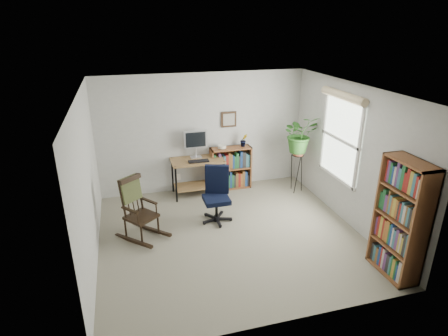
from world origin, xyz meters
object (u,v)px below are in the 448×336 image
object	(u,v)px
desk	(198,177)
office_chair	(216,195)
low_bookshelf	(231,168)
tall_bookshelf	(401,220)
rocking_chair	(141,209)

from	to	relation	value
desk	office_chair	xyz separation A→B (m)	(0.09, -1.17, 0.13)
desk	low_bookshelf	distance (m)	0.74
low_bookshelf	tall_bookshelf	size ratio (longest dim) A/B	0.53
rocking_chair	office_chair	bearing A→B (deg)	-29.93
tall_bookshelf	rocking_chair	bearing A→B (deg)	150.65
low_bookshelf	tall_bookshelf	bearing A→B (deg)	-67.61
low_bookshelf	desk	bearing A→B (deg)	-170.60
office_chair	rocking_chair	world-z (taller)	rocking_chair
office_chair	low_bookshelf	bearing A→B (deg)	81.81
tall_bookshelf	low_bookshelf	bearing A→B (deg)	112.39
office_chair	rocking_chair	bearing A→B (deg)	-153.12
low_bookshelf	rocking_chair	bearing A→B (deg)	-142.54
rocking_chair	tall_bookshelf	world-z (taller)	tall_bookshelf
rocking_chair	low_bookshelf	bearing A→B (deg)	-1.16
desk	rocking_chair	world-z (taller)	rocking_chair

